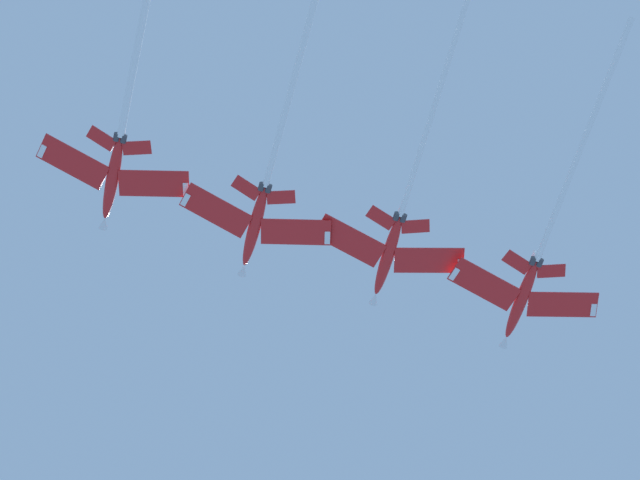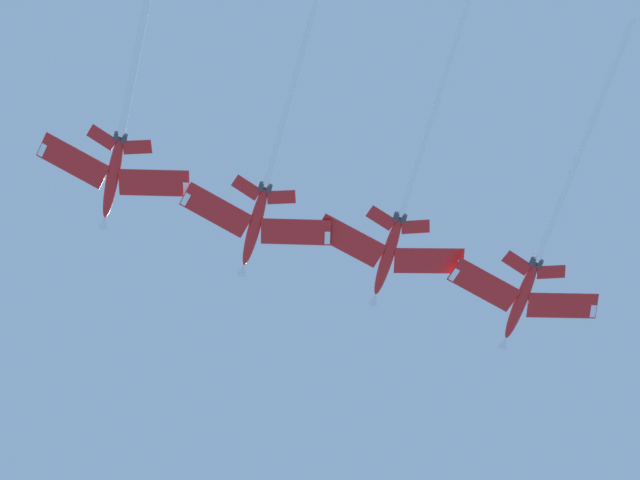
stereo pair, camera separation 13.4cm
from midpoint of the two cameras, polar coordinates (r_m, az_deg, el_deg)
The scene contains 4 objects.
jet_far_left at distance 144.14m, azimuth -9.73°, elevation 6.13°, with size 42.25×25.23×13.97m.
jet_inner_left at distance 142.79m, azimuth -2.50°, elevation 3.53°, with size 44.18×25.92×14.81m.
jet_centre at distance 145.44m, azimuth 3.98°, elevation 0.95°, with size 37.76×23.69×12.30m.
jet_inner_right at distance 147.20m, azimuth 10.88°, elevation -0.81°, with size 41.23×24.95×12.99m.
Camera 1 is at (-30.38, 34.48, 1.74)m, focal length 63.98 mm.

